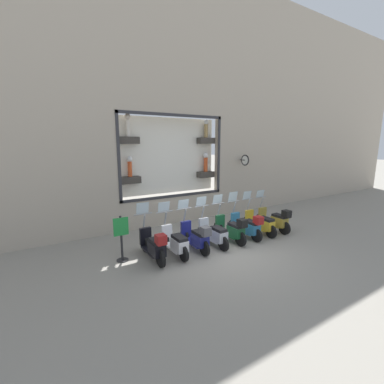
# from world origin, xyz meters

# --- Properties ---
(ground_plane) EXTENTS (120.00, 120.00, 0.00)m
(ground_plane) POSITION_xyz_m (0.00, 0.00, 0.00)
(ground_plane) COLOR gray
(building_facade) EXTENTS (1.19, 36.00, 10.66)m
(building_facade) POSITION_xyz_m (3.60, -0.00, 5.42)
(building_facade) COLOR #ADA08E
(building_facade) RESTS_ON ground_plane
(scooter_olive_0) EXTENTS (1.80, 0.61, 1.57)m
(scooter_olive_0) POSITION_xyz_m (0.34, -3.01, 0.48)
(scooter_olive_0) COLOR black
(scooter_olive_0) RESTS_ON ground_plane
(scooter_yellow_1) EXTENTS (1.80, 0.61, 1.60)m
(scooter_yellow_1) POSITION_xyz_m (0.40, -2.25, 0.43)
(scooter_yellow_1) COLOR black
(scooter_yellow_1) RESTS_ON ground_plane
(scooter_teal_2) EXTENTS (1.80, 0.60, 1.65)m
(scooter_teal_2) POSITION_xyz_m (0.34, -1.50, 0.47)
(scooter_teal_2) COLOR black
(scooter_teal_2) RESTS_ON ground_plane
(scooter_green_3) EXTENTS (1.80, 0.60, 1.61)m
(scooter_green_3) POSITION_xyz_m (0.34, -0.74, 0.48)
(scooter_green_3) COLOR black
(scooter_green_3) RESTS_ON ground_plane
(scooter_silver_4) EXTENTS (1.80, 0.61, 1.61)m
(scooter_silver_4) POSITION_xyz_m (0.40, 0.02, 0.43)
(scooter_silver_4) COLOR black
(scooter_silver_4) RESTS_ON ground_plane
(scooter_navy_5) EXTENTS (1.80, 0.60, 1.59)m
(scooter_navy_5) POSITION_xyz_m (0.34, 0.78, 0.47)
(scooter_navy_5) COLOR black
(scooter_navy_5) RESTS_ON ground_plane
(scooter_white_6) EXTENTS (1.80, 0.60, 1.59)m
(scooter_white_6) POSITION_xyz_m (0.40, 1.53, 0.43)
(scooter_white_6) COLOR black
(scooter_white_6) RESTS_ON ground_plane
(scooter_black_7) EXTENTS (1.81, 0.61, 1.66)m
(scooter_black_7) POSITION_xyz_m (0.35, 2.29, 0.49)
(scooter_black_7) COLOR black
(scooter_black_7) RESTS_ON ground_plane
(shop_sign_post) EXTENTS (0.36, 0.45, 1.41)m
(shop_sign_post) POSITION_xyz_m (0.86, 3.12, 0.75)
(shop_sign_post) COLOR #232326
(shop_sign_post) RESTS_ON ground_plane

